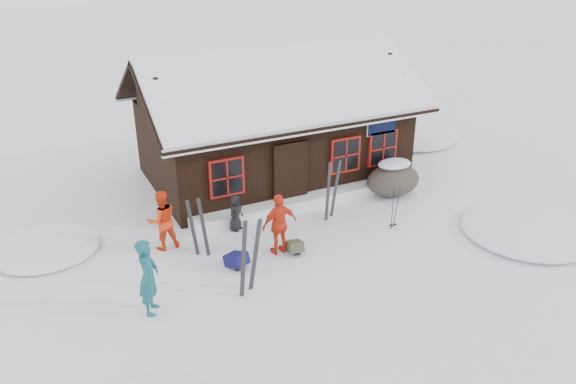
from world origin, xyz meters
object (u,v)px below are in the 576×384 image
skier_orange_right (279,224)px  ski_pair_left (249,258)px  boulder (393,179)px  backpack_olive (295,248)px  backpack_blue (237,262)px  skier_orange_left (162,220)px  skier_crouched (236,213)px  ski_poles (395,209)px  skier_teal (148,277)px

skier_orange_right → ski_pair_left: 1.86m
boulder → backpack_olive: size_ratio=3.60×
boulder → skier_orange_right: bearing=-161.0°
backpack_blue → backpack_olive: bearing=-22.4°
backpack_blue → ski_pair_left: bearing=-116.2°
skier_orange_left → boulder: (7.40, 0.07, -0.29)m
skier_crouched → backpack_olive: bearing=-100.3°
ski_poles → backpack_blue: ski_poles is taller
skier_orange_left → skier_crouched: 2.09m
skier_orange_left → skier_orange_right: bearing=146.4°
skier_orange_left → ski_pair_left: ski_pair_left is taller
skier_orange_left → skier_orange_right: 3.06m
skier_crouched → ski_poles: size_ratio=0.84×
skier_teal → ski_pair_left: (2.23, -0.25, -0.00)m
skier_crouched → boulder: 5.33m
skier_teal → ski_poles: size_ratio=1.42×
skier_teal → backpack_olive: (3.94, 0.80, -0.76)m
ski_pair_left → ski_poles: (4.83, 1.06, -0.30)m
skier_teal → skier_orange_left: (0.98, 2.59, -0.07)m
boulder → ski_pair_left: ski_pair_left is taller
skier_orange_right → boulder: size_ratio=0.94×
skier_orange_left → boulder: skier_orange_left is taller
skier_teal → skier_crouched: (3.05, 2.67, -0.36)m
boulder → ski_poles: ski_poles is taller
skier_teal → boulder: size_ratio=1.01×
backpack_olive → boulder: bearing=31.1°
backpack_olive → skier_crouched: bearing=123.9°
boulder → skier_crouched: bearing=179.8°
boulder → skier_teal: bearing=-162.4°
ski_pair_left → backpack_olive: 2.14m
ski_poles → backpack_olive: 3.16m
skier_teal → backpack_olive: 4.09m
skier_orange_right → ski_poles: skier_orange_right is taller
skier_teal → ski_pair_left: bearing=-72.3°
boulder → backpack_olive: (-4.44, -1.85, -0.39)m
ski_poles → backpack_olive: (-3.13, -0.01, -0.46)m
skier_orange_right → skier_crouched: (-0.55, 1.67, -0.30)m
skier_orange_right → backpack_blue: bearing=4.1°
ski_poles → ski_pair_left: bearing=-167.6°
skier_teal → skier_crouched: 4.07m
ski_poles → backpack_olive: bearing=-179.9°
ski_pair_left → ski_poles: size_ratio=1.49×
skier_crouched → skier_orange_left: bearing=146.6°
skier_orange_right → ski_poles: bearing=173.3°
skier_orange_right → ski_pair_left: (-1.36, -1.26, 0.06)m
ski_poles → backpack_blue: size_ratio=2.31×
boulder → backpack_blue: bearing=-163.3°
ski_poles → skier_crouched: bearing=155.1°
boulder → backpack_blue: size_ratio=3.25×
boulder → backpack_blue: boulder is taller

